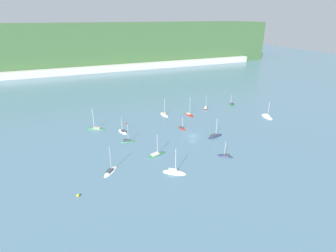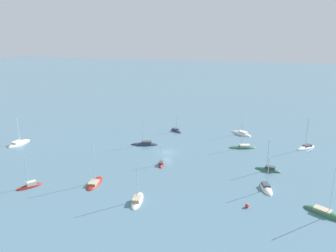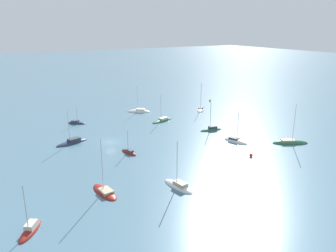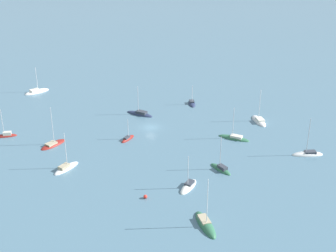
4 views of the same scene
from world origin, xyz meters
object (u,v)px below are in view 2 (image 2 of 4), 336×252
(sailboat_0, at_px, (161,164))
(sailboat_9, at_px, (268,170))
(sailboat_5, at_px, (306,148))
(sailboat_10, at_px, (19,144))
(sailboat_8, at_px, (137,201))
(sailboat_7, at_px, (145,144))
(sailboat_13, at_px, (266,189))
(sailboat_2, at_px, (326,214))
(sailboat_1, at_px, (176,131))
(sailboat_4, at_px, (241,134))
(sailboat_12, at_px, (95,183))
(sailboat_6, at_px, (30,186))
(mooring_buoy_0, at_px, (247,206))
(sailboat_3, at_px, (243,147))

(sailboat_0, relative_size, sailboat_9, 0.71)
(sailboat_5, bearing_deg, sailboat_10, -32.99)
(sailboat_9, bearing_deg, sailboat_0, 19.50)
(sailboat_0, relative_size, sailboat_8, 0.65)
(sailboat_7, height_order, sailboat_13, sailboat_7)
(sailboat_7, bearing_deg, sailboat_2, 134.97)
(sailboat_1, height_order, sailboat_4, sailboat_4)
(sailboat_10, bearing_deg, sailboat_12, -110.83)
(sailboat_4, distance_m, sailboat_12, 55.00)
(sailboat_6, relative_size, mooring_buoy_0, 10.22)
(sailboat_13, distance_m, mooring_buoy_0, 9.72)
(sailboat_5, distance_m, sailboat_6, 74.99)
(sailboat_1, relative_size, sailboat_4, 0.65)
(sailboat_5, height_order, sailboat_6, sailboat_5)
(sailboat_9, bearing_deg, sailboat_8, 53.72)
(sailboat_0, bearing_deg, mooring_buoy_0, -137.51)
(sailboat_4, bearing_deg, sailboat_5, -168.95)
(sailboat_10, bearing_deg, sailboat_0, -87.87)
(sailboat_4, xyz_separation_m, sailboat_8, (17.05, 51.46, 0.03))
(sailboat_8, height_order, sailboat_10, sailboat_8)
(sailboat_5, relative_size, sailboat_12, 0.98)
(sailboat_3, bearing_deg, sailboat_8, 47.09)
(sailboat_2, xyz_separation_m, sailboat_7, (45.94, -27.52, 0.05))
(sailboat_6, relative_size, sailboat_10, 0.89)
(mooring_buoy_0, bearing_deg, sailboat_13, -111.65)
(sailboat_2, bearing_deg, sailboat_13, 174.32)
(sailboat_6, bearing_deg, sailboat_1, -167.02)
(sailboat_7, relative_size, sailboat_10, 0.99)
(sailboat_4, height_order, sailboat_8, sailboat_4)
(sailboat_3, distance_m, sailboat_6, 58.13)
(sailboat_7, height_order, sailboat_8, sailboat_8)
(sailboat_2, height_order, sailboat_13, sailboat_2)
(sailboat_7, bearing_deg, sailboat_1, -123.31)
(sailboat_6, bearing_deg, mooring_buoy_0, 130.78)
(sailboat_5, bearing_deg, sailboat_3, -31.88)
(sailboat_3, distance_m, sailboat_8, 42.30)
(sailboat_4, relative_size, sailboat_6, 1.23)
(sailboat_1, bearing_deg, sailboat_7, -67.11)
(sailboat_5, bearing_deg, sailboat_8, 3.24)
(sailboat_3, distance_m, sailboat_10, 67.34)
(sailboat_1, bearing_deg, sailboat_12, -57.48)
(sailboat_3, bearing_deg, sailboat_6, 24.53)
(sailboat_3, xyz_separation_m, sailboat_4, (1.30, -13.34, -0.01))
(sailboat_2, xyz_separation_m, sailboat_10, (82.86, -17.56, 0.01))
(sailboat_8, height_order, sailboat_9, sailboat_8)
(sailboat_13, bearing_deg, sailboat_2, 38.71)
(sailboat_13, bearing_deg, sailboat_4, 175.94)
(sailboat_5, distance_m, sailboat_7, 47.53)
(sailboat_1, distance_m, sailboat_4, 21.90)
(sailboat_12, distance_m, sailboat_13, 37.88)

